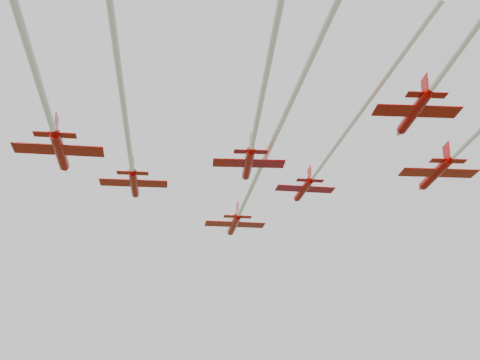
# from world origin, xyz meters

# --- Properties ---
(jet_lead) EXTENTS (20.14, 64.55, 2.77)m
(jet_lead) POSITION_xyz_m (0.81, 2.00, 62.90)
(jet_lead) COLOR #A20100
(jet_row2_left) EXTENTS (17.69, 63.59, 2.58)m
(jet_row2_left) POSITION_xyz_m (-10.05, -19.00, 62.73)
(jet_row2_left) COLOR #A20100
(jet_row2_right) EXTENTS (15.63, 47.13, 2.34)m
(jet_row2_right) POSITION_xyz_m (10.81, -7.17, 63.14)
(jet_row2_right) COLOR #A20100
(jet_row3_left) EXTENTS (21.47, 69.00, 2.92)m
(jet_row3_left) POSITION_xyz_m (-13.82, -33.69, 61.93)
(jet_row3_left) COLOR #A20100
(jet_row3_mid) EXTENTS (12.54, 50.57, 2.42)m
(jet_row3_mid) POSITION_xyz_m (4.09, -23.04, 61.26)
(jet_row3_mid) COLOR #A20100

